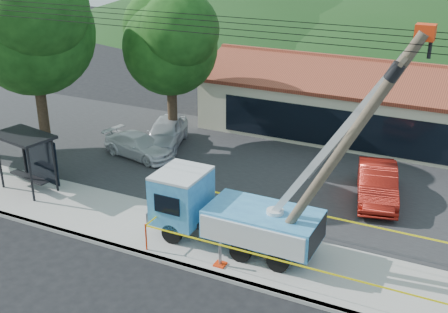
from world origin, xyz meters
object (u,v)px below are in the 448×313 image
at_px(car_red, 375,201).
at_px(car_white, 140,158).
at_px(bus_shelter, 28,148).
at_px(utility_truck, 231,210).
at_px(leaning_pole, 342,149).
at_px(car_silver, 166,147).

xyz_separation_m(car_red, car_white, (-12.86, -0.46, 0.00)).
distance_m(bus_shelter, car_red, 16.48).
distance_m(utility_truck, leaning_pole, 5.48).
distance_m(car_silver, car_red, 12.50).
height_order(car_silver, car_red, car_silver).
relative_size(leaning_pole, car_silver, 1.90).
xyz_separation_m(utility_truck, leaning_pole, (4.24, -0.37, 3.45)).
height_order(utility_truck, bus_shelter, utility_truck).
height_order(utility_truck, leaning_pole, utility_truck).
bearing_deg(bus_shelter, leaning_pole, 7.63).
bearing_deg(leaning_pole, car_red, 89.15).
bearing_deg(leaning_pole, car_white, 153.05).
bearing_deg(car_silver, bus_shelter, -127.12).
bearing_deg(car_red, utility_truck, -137.40).
bearing_deg(car_white, car_silver, -1.60).
xyz_separation_m(utility_truck, car_white, (-8.52, 6.12, -1.62)).
xyz_separation_m(car_silver, car_red, (12.40, -1.60, 0.00)).
bearing_deg(utility_truck, bus_shelter, 177.81).
bearing_deg(car_red, bus_shelter, -171.78).
height_order(utility_truck, car_white, utility_truck).
bearing_deg(utility_truck, car_silver, 134.58).
relative_size(leaning_pole, car_red, 1.85).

